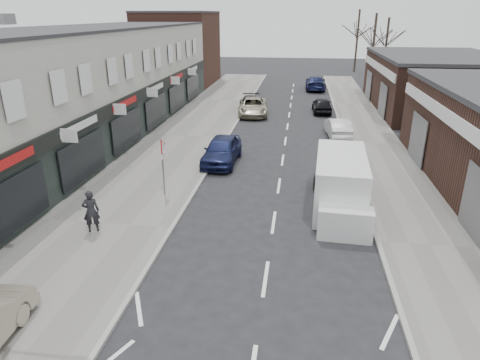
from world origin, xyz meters
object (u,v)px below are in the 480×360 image
(white_van, at_px, (340,185))
(parked_car_right_b, at_px, (322,105))
(warning_sign, at_px, (163,151))
(parked_car_left_a, at_px, (222,150))
(parked_car_left_b, at_px, (250,104))
(parked_car_right_c, at_px, (315,83))
(parked_car_left_c, at_px, (253,107))
(parked_car_right_a, at_px, (338,128))
(pedestrian, at_px, (91,211))

(white_van, relative_size, parked_car_right_b, 1.57)
(warning_sign, xyz_separation_m, parked_car_left_a, (1.76, 5.04, -1.44))
(parked_car_left_b, bearing_deg, warning_sign, -99.19)
(parked_car_right_b, relative_size, parked_car_right_c, 0.73)
(warning_sign, xyz_separation_m, parked_car_right_b, (7.88, 19.25, -1.55))
(parked_car_left_b, relative_size, parked_car_left_c, 0.88)
(parked_car_left_a, bearing_deg, parked_car_left_c, 90.08)
(parked_car_left_c, xyz_separation_m, parked_car_right_b, (5.74, 1.72, -0.05))
(parked_car_left_c, distance_m, parked_car_right_c, 14.64)
(warning_sign, height_order, white_van, warning_sign)
(white_van, bearing_deg, warning_sign, -178.29)
(white_van, relative_size, parked_car_right_a, 1.53)
(parked_car_left_a, bearing_deg, parked_car_right_b, 68.54)
(parked_car_left_b, distance_m, parked_car_right_a, 9.99)
(parked_car_right_a, bearing_deg, parked_car_right_c, -92.21)
(parked_car_left_c, height_order, parked_car_right_b, parked_car_left_c)
(parked_car_left_c, relative_size, parked_car_right_a, 1.29)
(parked_car_left_a, relative_size, parked_car_left_b, 1.00)
(parked_car_left_a, xyz_separation_m, parked_car_left_c, (0.38, 12.50, -0.06))
(warning_sign, height_order, pedestrian, warning_sign)
(warning_sign, xyz_separation_m, pedestrian, (-1.65, -3.94, -1.24))
(white_van, distance_m, parked_car_left_c, 18.65)
(parked_car_left_c, bearing_deg, parked_car_right_a, -48.52)
(pedestrian, xyz_separation_m, parked_car_right_a, (10.31, 15.49, -0.32))
(parked_car_right_a, bearing_deg, parked_car_left_b, -51.58)
(pedestrian, relative_size, parked_car_left_c, 0.33)
(parked_car_left_a, height_order, parked_car_right_b, parked_car_left_a)
(pedestrian, relative_size, parked_car_left_b, 0.38)
(warning_sign, distance_m, parked_car_left_a, 5.53)
(parked_car_left_c, xyz_separation_m, parked_car_right_c, (5.47, 13.58, 0.06))
(parked_car_right_b, bearing_deg, parked_car_left_a, 64.65)
(pedestrian, bearing_deg, parked_car_left_a, -135.10)
(parked_car_left_a, distance_m, parked_car_right_b, 15.48)
(white_van, xyz_separation_m, parked_car_left_a, (-6.11, 5.25, -0.33))
(parked_car_left_b, bearing_deg, parked_car_right_c, 60.78)
(parked_car_left_c, relative_size, parked_car_right_b, 1.32)
(parked_car_left_a, height_order, parked_car_right_a, parked_car_left_a)
(parked_car_right_c, bearing_deg, parked_car_right_b, 91.16)
(parked_car_left_b, bearing_deg, parked_car_right_a, -50.14)
(parked_car_right_a, bearing_deg, pedestrian, 51.08)
(parked_car_left_a, distance_m, parked_car_left_b, 13.74)
(parked_car_left_b, relative_size, parked_car_right_b, 1.16)
(warning_sign, relative_size, parked_car_left_b, 0.61)
(pedestrian, bearing_deg, parked_car_right_c, -129.11)
(white_van, distance_m, parked_car_left_a, 8.07)
(warning_sign, height_order, parked_car_left_c, warning_sign)
(warning_sign, bearing_deg, parked_car_left_b, 84.65)
(pedestrian, xyz_separation_m, parked_car_left_c, (3.79, 21.47, -0.26))
(parked_car_left_b, height_order, parked_car_left_c, parked_car_left_c)
(parked_car_left_b, distance_m, parked_car_left_c, 1.30)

